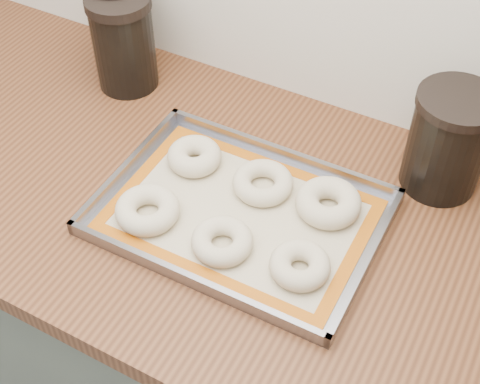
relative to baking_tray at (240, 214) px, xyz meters
The scene contains 13 objects.
cabinet 0.50m from the baking_tray, behind, with size 3.00×0.65×0.86m, color #566256.
countertop 0.14m from the baking_tray, behind, with size 3.06×0.68×0.04m, color brown.
baking_tray is the anchor object (origin of this frame).
baking_mat 0.00m from the baking_tray, 87.61° to the left, with size 0.42×0.29×0.00m.
bagel_front_left 0.15m from the baking_tray, 149.87° to the right, with size 0.11×0.11×0.04m, color beige.
bagel_front_mid 0.08m from the baking_tray, 83.48° to the right, with size 0.10×0.10×0.03m, color beige.
bagel_front_right 0.15m from the baking_tray, 23.98° to the right, with size 0.10×0.10×0.03m, color beige.
bagel_back_left 0.15m from the baking_tray, 151.77° to the left, with size 0.10×0.10×0.04m, color beige.
bagel_back_mid 0.07m from the baking_tray, 84.93° to the left, with size 0.10×0.10×0.03m, color beige.
bagel_back_right 0.15m from the baking_tray, 32.20° to the left, with size 0.11×0.11×0.04m, color beige.
canister_left 0.49m from the baking_tray, 148.17° to the left, with size 0.12×0.12×0.20m.
canister_mid 0.44m from the baking_tray, 149.97° to the left, with size 0.13×0.13×0.19m.
canister_right 0.37m from the baking_tray, 41.99° to the left, with size 0.14×0.14×0.19m.
Camera 1 is at (0.49, 1.00, 1.74)m, focal length 50.00 mm.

